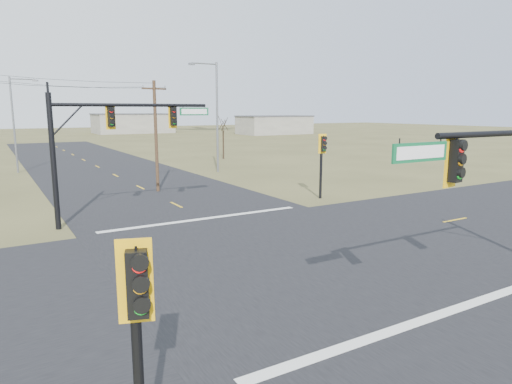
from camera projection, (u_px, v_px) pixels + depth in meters
ground at (277, 254)px, 19.66m from camera, size 320.00×320.00×0.00m
road_ew at (277, 254)px, 19.65m from camera, size 160.00×14.00×0.02m
road_ns at (277, 254)px, 19.65m from camera, size 14.00×160.00×0.02m
stop_bar_near at (418, 322)px, 13.30m from camera, size 12.00×0.40×0.01m
stop_bar_far at (205, 219)px, 26.00m from camera, size 12.00×0.40×0.01m
mast_arm_far at (112, 130)px, 24.44m from camera, size 8.84×0.53×7.00m
pedestal_signal_ne at (323, 152)px, 31.47m from camera, size 0.67×0.59×4.55m
pedestal_signal_sw at (138, 308)px, 7.02m from camera, size 0.66×0.57×4.23m
utility_pole_near at (156, 134)px, 34.12m from camera, size 2.00×0.59×8.29m
streetlight_a at (215, 111)px, 44.65m from camera, size 2.97×0.28×10.70m
streetlight_c at (16, 120)px, 44.55m from camera, size 2.61×0.39×9.31m
bare_tree_c at (223, 123)px, 57.44m from camera, size 2.82×2.82×5.73m
warehouse_mid at (133, 124)px, 124.87m from camera, size 20.00×12.00×5.00m
warehouse_right at (274, 125)px, 118.84m from camera, size 18.00×10.00×4.50m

